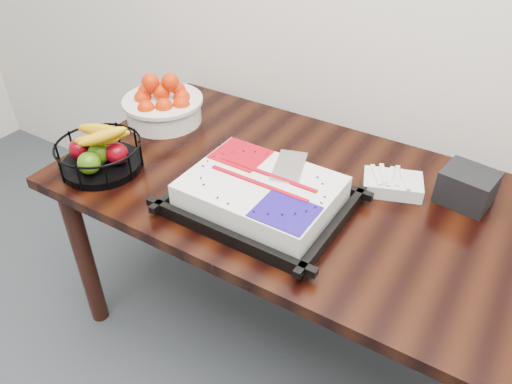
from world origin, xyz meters
The scene contains 6 objects.
table centered at (0.00, 2.00, 0.66)m, with size 1.80×0.90×0.75m.
cake_tray centered at (-0.13, 1.84, 0.80)m, with size 0.52×0.42×0.11m.
tangerine_bowl centered at (-0.76, 2.11, 0.84)m, with size 0.32×0.32×0.20m.
fruit_basket centered at (-0.72, 1.73, 0.81)m, with size 0.29×0.29×0.16m.
fork_bag centered at (0.18, 2.14, 0.78)m, with size 0.22×0.18×0.05m.
napkin_box centered at (0.40, 2.20, 0.81)m, with size 0.16×0.13×0.11m, color black.
Camera 1 is at (0.50, 0.78, 1.73)m, focal length 35.00 mm.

